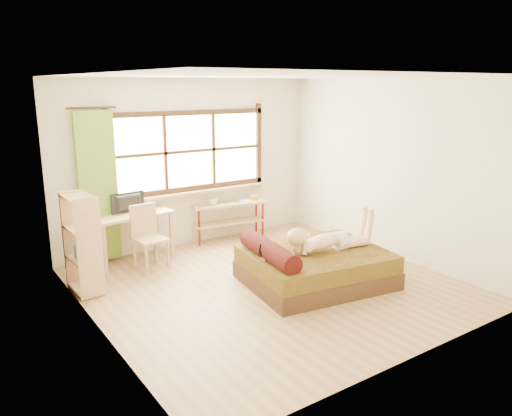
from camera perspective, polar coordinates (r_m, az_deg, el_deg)
floor at (r=6.72m, az=1.63°, el=-8.82°), size 4.50×4.50×0.00m
ceiling at (r=6.19m, az=1.80°, el=14.88°), size 4.50×4.50×0.00m
wall_back at (r=8.22m, az=-7.58°, el=5.09°), size 4.50×0.00×4.50m
wall_front at (r=4.74m, az=17.92°, el=-2.04°), size 4.50×0.00×4.50m
wall_left at (r=5.35m, az=-18.20°, el=-0.28°), size 0.00×4.50×4.50m
wall_right at (r=7.83m, az=15.19°, el=4.29°), size 0.00×4.50×4.50m
window at (r=8.17m, az=-7.52°, el=6.17°), size 2.80×0.16×1.46m
curtain at (r=7.58m, az=-17.63°, el=2.27°), size 0.55×0.10×2.20m
bed at (r=6.73m, az=6.52°, el=-6.61°), size 2.00×1.69×0.69m
woman at (r=6.67m, az=8.21°, el=-2.55°), size 1.30×0.54×0.54m
kitten at (r=6.30m, az=1.36°, el=-4.94°), size 0.28×0.15×0.22m
desk at (r=7.65m, az=-14.03°, el=-1.32°), size 1.23×0.67×0.74m
monitor at (r=7.63m, az=-14.27°, el=0.57°), size 0.53×0.13×0.30m
chair at (r=7.38m, az=-12.31°, el=-2.78°), size 0.46×0.46×0.92m
pipe_shelf at (r=8.54m, az=-3.04°, el=-0.50°), size 1.31×0.50×0.73m
cup at (r=8.33m, az=-4.90°, el=0.68°), size 0.15×0.15×0.11m
book at (r=8.59m, az=-2.00°, el=0.83°), size 0.21×0.27×0.02m
bookshelf at (r=6.67m, az=-19.23°, el=-3.86°), size 0.35×0.57×1.28m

